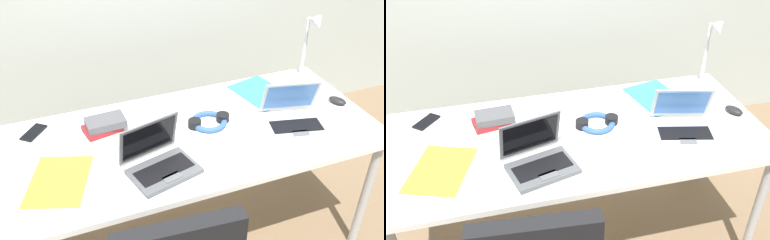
# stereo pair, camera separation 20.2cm
# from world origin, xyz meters

# --- Properties ---
(ground_plane) EXTENTS (12.00, 12.00, 0.00)m
(ground_plane) POSITION_xyz_m (0.00, 0.00, 0.00)
(ground_plane) COLOR #7A6047
(desk) EXTENTS (1.80, 0.80, 0.74)m
(desk) POSITION_xyz_m (0.00, 0.00, 0.68)
(desk) COLOR white
(desk) RESTS_ON ground_plane
(desk_lamp) EXTENTS (0.12, 0.18, 0.40)m
(desk_lamp) POSITION_xyz_m (0.80, 0.28, 0.94)
(desk_lamp) COLOR silver
(desk_lamp) RESTS_ON desk
(laptop_back_right) EXTENTS (0.33, 0.32, 0.20)m
(laptop_back_right) POSITION_xyz_m (0.49, -0.11, 0.78)
(laptop_back_right) COLOR #B7BABC
(laptop_back_right) RESTS_ON desk
(laptop_near_lamp) EXTENTS (0.33, 0.30, 0.21)m
(laptop_near_lamp) POSITION_xyz_m (-0.22, -0.19, 0.78)
(laptop_near_lamp) COLOR #515459
(laptop_near_lamp) RESTS_ON desk
(computer_mouse) EXTENTS (0.09, 0.11, 0.03)m
(computer_mouse) POSITION_xyz_m (0.81, -0.02, 0.76)
(computer_mouse) COLOR black
(computer_mouse) RESTS_ON desk
(cell_phone) EXTENTS (0.14, 0.15, 0.01)m
(cell_phone) POSITION_xyz_m (-0.70, 0.28, 0.74)
(cell_phone) COLOR black
(cell_phone) RESTS_ON desk
(headphones) EXTENTS (0.21, 0.18, 0.04)m
(headphones) POSITION_xyz_m (0.11, 0.05, 0.76)
(headphones) COLOR #335999
(headphones) RESTS_ON desk
(book_stack) EXTENTS (0.21, 0.14, 0.06)m
(book_stack) POSITION_xyz_m (-0.38, 0.18, 0.77)
(book_stack) COLOR maroon
(book_stack) RESTS_ON desk
(paper_folder_back_right) EXTENTS (0.29, 0.35, 0.01)m
(paper_folder_back_right) POSITION_xyz_m (0.49, 0.22, 0.74)
(paper_folder_back_right) COLOR #338CC6
(paper_folder_back_right) RESTS_ON desk
(paper_folder_far_corner) EXTENTS (0.32, 0.37, 0.01)m
(paper_folder_far_corner) POSITION_xyz_m (-0.63, -0.11, 0.74)
(paper_folder_far_corner) COLOR gold
(paper_folder_far_corner) RESTS_ON desk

